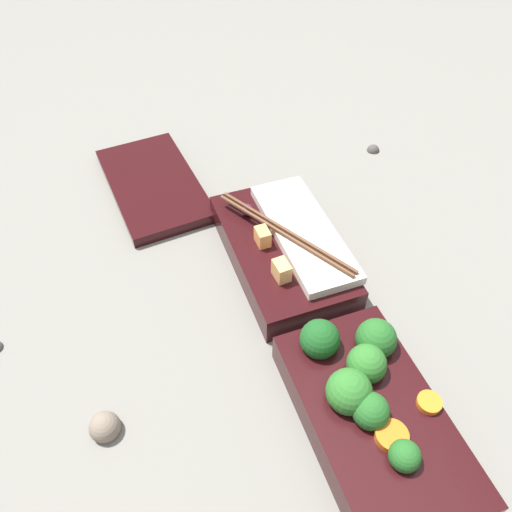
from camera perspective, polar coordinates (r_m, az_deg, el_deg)
ground_plane at (r=0.57m, az=7.66°, el=-9.57°), size 3.00×3.00×0.00m
bento_tray_vegetable at (r=0.51m, az=13.14°, el=-16.43°), size 0.22×0.12×0.07m
bento_tray_rice at (r=0.62m, az=3.45°, el=0.93°), size 0.22×0.12×0.06m
bento_lid at (r=0.75m, az=-11.63°, el=8.00°), size 0.22×0.14×0.02m
pebble_2 at (r=0.83m, az=13.27°, el=11.92°), size 0.02×0.02×0.02m
pebble_3 at (r=0.53m, az=-16.88°, el=-18.20°), size 0.03×0.03×0.03m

